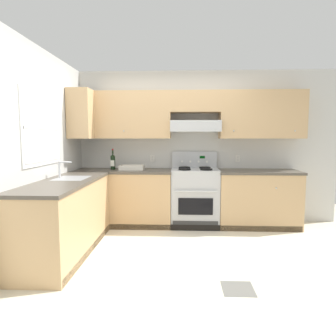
% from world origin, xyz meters
% --- Properties ---
extents(ground_plane, '(7.04, 7.04, 0.00)m').
position_xyz_m(ground_plane, '(0.00, 0.00, 0.00)').
color(ground_plane, beige).
extents(floor_accent_tile, '(0.30, 0.30, 0.01)m').
position_xyz_m(floor_accent_tile, '(0.73, -0.83, 0.00)').
color(floor_accent_tile, slate).
rests_on(floor_accent_tile, ground_plane).
extents(wall_back, '(4.68, 0.57, 2.55)m').
position_xyz_m(wall_back, '(0.41, 1.53, 1.48)').
color(wall_back, silver).
rests_on(wall_back, ground_plane).
extents(wall_left, '(0.47, 4.00, 2.55)m').
position_xyz_m(wall_left, '(-1.59, 0.23, 1.34)').
color(wall_left, silver).
rests_on(wall_left, ground_plane).
extents(counter_back_run, '(3.60, 0.65, 0.91)m').
position_xyz_m(counter_back_run, '(0.22, 1.24, 0.45)').
color(counter_back_run, tan).
rests_on(counter_back_run, ground_plane).
extents(counter_left_run, '(0.63, 1.91, 1.13)m').
position_xyz_m(counter_left_run, '(-1.24, -0.00, 0.46)').
color(counter_left_run, tan).
rests_on(counter_left_run, ground_plane).
extents(stove, '(0.76, 0.62, 1.20)m').
position_xyz_m(stove, '(0.40, 1.25, 0.48)').
color(stove, '#B7BABC').
rests_on(stove, ground_plane).
extents(wine_bottle, '(0.08, 0.08, 0.34)m').
position_xyz_m(wine_bottle, '(-0.95, 1.30, 1.05)').
color(wine_bottle, black).
rests_on(wine_bottle, counter_back_run).
extents(bowl, '(0.39, 0.24, 0.08)m').
position_xyz_m(bowl, '(-0.63, 1.27, 0.93)').
color(bowl, beige).
rests_on(bowl, counter_back_run).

